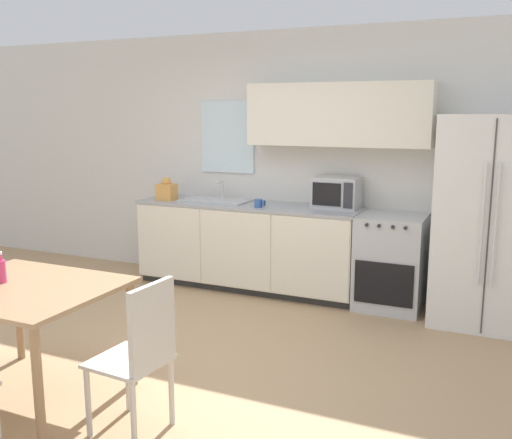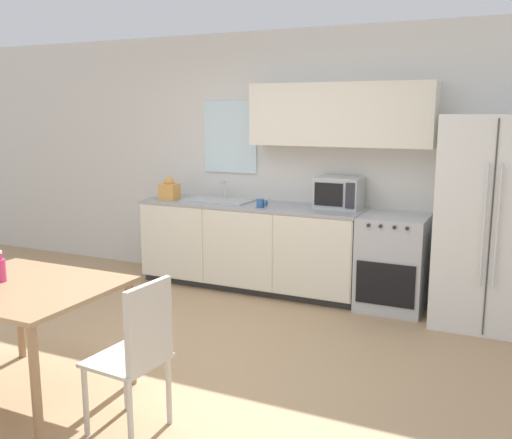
% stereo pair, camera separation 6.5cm
% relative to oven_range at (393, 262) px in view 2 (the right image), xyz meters
% --- Properties ---
extents(ground_plane, '(12.00, 12.00, 0.00)m').
position_rel_oven_range_xyz_m(ground_plane, '(-1.22, -2.02, -0.45)').
color(ground_plane, tan).
extents(wall_back, '(12.00, 0.38, 2.70)m').
position_rel_oven_range_xyz_m(wall_back, '(-1.13, 0.31, 0.98)').
color(wall_back, silver).
rests_on(wall_back, ground_plane).
extents(kitchen_counter, '(2.41, 0.64, 0.92)m').
position_rel_oven_range_xyz_m(kitchen_counter, '(-1.51, 0.00, 0.01)').
color(kitchen_counter, '#333333').
rests_on(kitchen_counter, ground_plane).
extents(oven_range, '(0.62, 0.64, 0.90)m').
position_rel_oven_range_xyz_m(oven_range, '(0.00, 0.00, 0.00)').
color(oven_range, '#B7BABC').
rests_on(oven_range, ground_plane).
extents(refrigerator, '(0.91, 0.80, 1.84)m').
position_rel_oven_range_xyz_m(refrigerator, '(0.86, -0.06, 0.47)').
color(refrigerator, silver).
rests_on(refrigerator, ground_plane).
extents(kitchen_sink, '(0.73, 0.41, 0.20)m').
position_rel_oven_range_xyz_m(kitchen_sink, '(-1.90, 0.01, 0.48)').
color(kitchen_sink, '#B7BABC').
rests_on(kitchen_sink, kitchen_counter).
extents(microwave, '(0.45, 0.34, 0.31)m').
position_rel_oven_range_xyz_m(microwave, '(-0.59, 0.11, 0.62)').
color(microwave, '#B7BABC').
rests_on(microwave, kitchen_counter).
extents(coffee_mug, '(0.11, 0.08, 0.09)m').
position_rel_oven_range_xyz_m(coffee_mug, '(-1.30, -0.18, 0.51)').
color(coffee_mug, '#335999').
rests_on(coffee_mug, kitchen_counter).
extents(grocery_bag_0, '(0.19, 0.16, 0.25)m').
position_rel_oven_range_xyz_m(grocery_bag_0, '(-2.43, -0.13, 0.57)').
color(grocery_bag_0, '#DB994C').
rests_on(grocery_bag_0, kitchen_counter).
extents(dining_table, '(1.17, 0.97, 0.77)m').
position_rel_oven_range_xyz_m(dining_table, '(-1.82, -2.77, 0.22)').
color(dining_table, '#997551').
rests_on(dining_table, ground_plane).
extents(dining_chair_side, '(0.43, 0.43, 0.93)m').
position_rel_oven_range_xyz_m(dining_chair_side, '(-0.86, -2.84, 0.09)').
color(dining_chair_side, beige).
rests_on(dining_chair_side, ground_plane).
extents(drink_bottle, '(0.07, 0.07, 0.21)m').
position_rel_oven_range_xyz_m(drink_bottle, '(-2.00, -2.77, 0.40)').
color(drink_bottle, '#DB386B').
rests_on(drink_bottle, dining_table).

